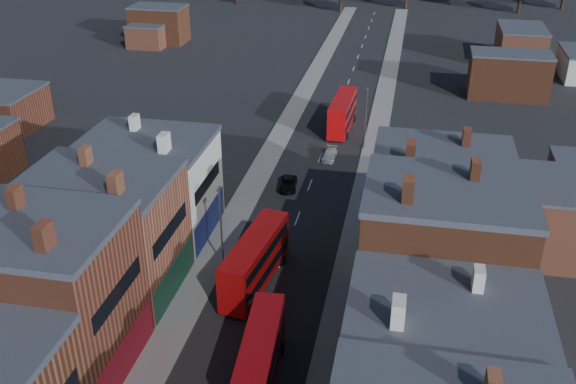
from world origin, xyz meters
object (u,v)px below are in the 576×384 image
at_px(bus_0, 255,260).
at_px(car_3, 330,155).
at_px(bus_1, 260,357).
at_px(bus_2, 342,112).
at_px(car_2, 288,184).

height_order(bus_0, car_3, bus_0).
relative_size(bus_1, bus_2, 0.93).
bearing_deg(bus_2, bus_1, -87.49).
height_order(bus_0, car_2, bus_0).
xyz_separation_m(bus_1, bus_2, (-0.27, 50.14, 0.19)).
distance_m(bus_2, car_2, 19.89).
bearing_deg(bus_2, car_3, -89.46).
relative_size(bus_0, car_3, 2.84).
bearing_deg(bus_2, car_2, -99.04).
height_order(car_2, car_3, car_2).
height_order(bus_1, car_3, bus_1).
bearing_deg(car_3, bus_0, -94.15).
bearing_deg(bus_1, bus_0, 101.31).
bearing_deg(bus_0, car_3, 92.20).
bearing_deg(bus_2, bus_0, -92.27).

